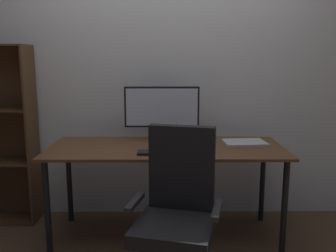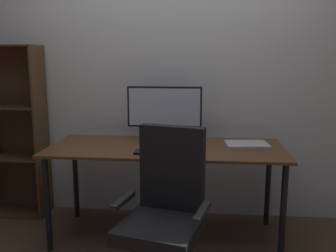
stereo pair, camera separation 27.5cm
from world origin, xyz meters
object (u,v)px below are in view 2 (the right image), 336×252
mouse (182,152)px  desk (166,156)px  monitor (164,110)px  coffee_mug (172,141)px  keyboard (155,152)px  bookshelf (7,133)px  office_chair (165,222)px  laptop (247,145)px

mouse → desk: bearing=112.6°
monitor → mouse: size_ratio=6.30×
coffee_mug → desk: bearing=177.0°
keyboard → mouse: bearing=3.2°
monitor → keyboard: size_ratio=2.09×
coffee_mug → bookshelf: bearing=166.8°
desk → mouse: (0.13, -0.20, 0.09)m
desk → bookshelf: size_ratio=1.18×
bookshelf → office_chair: bearing=-34.5°
desk → coffee_mug: (0.05, -0.00, 0.12)m
laptop → desk: bearing=-177.7°
laptop → bookshelf: 2.11m
keyboard → bookshelf: bearing=158.6°
laptop → mouse: bearing=-155.1°
laptop → office_chair: (-0.56, -0.78, -0.29)m
mouse → laptop: size_ratio=0.30×
monitor → bookshelf: 1.47m
desk → monitor: monitor is taller
desk → keyboard: 0.23m
monitor → bookshelf: bearing=174.5°
desk → laptop: laptop is taller
laptop → bookshelf: size_ratio=0.21×
office_chair → coffee_mug: bearing=105.0°
keyboard → coffee_mug: (0.11, 0.21, 0.04)m
keyboard → mouse: size_ratio=3.02×
monitor → keyboard: monitor is taller
keyboard → office_chair: office_chair is taller
desk → monitor: 0.40m
coffee_mug → bookshelf: 1.56m
desk → coffee_mug: coffee_mug is taller
office_chair → bookshelf: 1.88m
desk → mouse: size_ratio=18.65×
monitor → coffee_mug: monitor is taller
office_chair → bookshelf: bearing=159.5°
keyboard → bookshelf: size_ratio=0.19×
monitor → office_chair: monitor is taller
desk → laptop: 0.63m
mouse → coffee_mug: 0.22m
coffee_mug → laptop: coffee_mug is taller
coffee_mug → laptop: size_ratio=0.32×
desk → coffee_mug: 0.13m
mouse → laptop: (0.49, 0.28, -0.01)m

